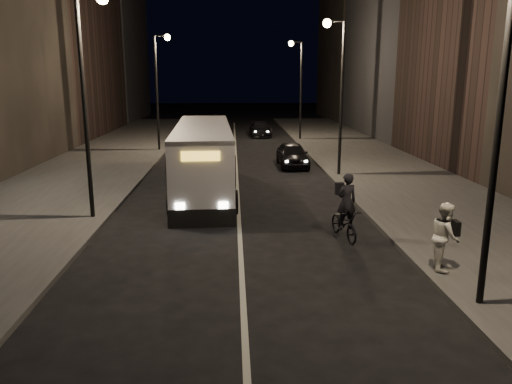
{
  "coord_description": "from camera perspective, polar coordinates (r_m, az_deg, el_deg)",
  "views": [
    {
      "loc": [
        -0.22,
        -14.67,
        5.39
      ],
      "look_at": [
        0.57,
        2.07,
        1.5
      ],
      "focal_mm": 35.0,
      "sensor_mm": 36.0,
      "label": 1
    }
  ],
  "objects": [
    {
      "name": "city_bus",
      "position": [
        23.72,
        -6.03,
        4.11
      ],
      "size": [
        3.15,
        11.86,
        3.17
      ],
      "rotation": [
        0.0,
        0.0,
        0.04
      ],
      "color": "silver",
      "rests_on": "ground"
    },
    {
      "name": "ground",
      "position": [
        15.63,
        -1.76,
        -7.11
      ],
      "size": [
        180.0,
        180.0,
        0.0
      ],
      "primitive_type": "plane",
      "color": "black",
      "rests_on": "ground"
    },
    {
      "name": "streetlight_right_near",
      "position": [
        12.03,
        25.33,
        11.71
      ],
      "size": [
        1.2,
        0.44,
        8.12
      ],
      "color": "black",
      "rests_on": "sidewalk_right"
    },
    {
      "name": "pedestrian_woman",
      "position": [
        14.71,
        20.81,
        -4.74
      ],
      "size": [
        0.9,
        1.06,
        1.9
      ],
      "primitive_type": "imported",
      "rotation": [
        0.0,
        0.0,
        1.35
      ],
      "color": "white",
      "rests_on": "sidewalk_right"
    },
    {
      "name": "cyclist_on_bicycle",
      "position": [
        17.09,
        10.11,
        -2.84
      ],
      "size": [
        1.07,
        2.09,
        2.3
      ],
      "rotation": [
        0.0,
        0.0,
        0.2
      ],
      "color": "black",
      "rests_on": "ground"
    },
    {
      "name": "building_row_right",
      "position": [
        45.47,
        19.28,
        18.84
      ],
      "size": [
        8.0,
        61.0,
        21.0
      ],
      "primitive_type": "cube",
      "color": "black",
      "rests_on": "ground"
    },
    {
      "name": "sidewalk_right",
      "position": [
        30.43,
        14.0,
        2.64
      ],
      "size": [
        7.0,
        70.0,
        0.16
      ],
      "primitive_type": "cube",
      "color": "#363634",
      "rests_on": "ground"
    },
    {
      "name": "streetlight_left_far",
      "position": [
        37.03,
        -10.92,
        12.8
      ],
      "size": [
        1.2,
        0.44,
        8.12
      ],
      "color": "black",
      "rests_on": "sidewalk_left"
    },
    {
      "name": "streetlight_right_mid",
      "position": [
        27.24,
        9.28,
        12.85
      ],
      "size": [
        1.2,
        0.44,
        8.12
      ],
      "color": "black",
      "rests_on": "sidewalk_right"
    },
    {
      "name": "car_far",
      "position": [
        46.21,
        0.5,
        7.18
      ],
      "size": [
        2.0,
        4.52,
        1.29
      ],
      "primitive_type": "imported",
      "rotation": [
        0.0,
        0.0,
        0.04
      ],
      "color": "black",
      "rests_on": "ground"
    },
    {
      "name": "streetlight_right_far",
      "position": [
        43.03,
        4.82,
        13.0
      ],
      "size": [
        1.2,
        0.44,
        8.12
      ],
      "color": "black",
      "rests_on": "sidewalk_right"
    },
    {
      "name": "sidewalk_left",
      "position": [
        30.31,
        -18.53,
        2.3
      ],
      "size": [
        7.0,
        70.0,
        0.16
      ],
      "primitive_type": "cube",
      "color": "#363634",
      "rests_on": "ground"
    },
    {
      "name": "car_near",
      "position": [
        30.58,
        4.17,
        4.27
      ],
      "size": [
        1.79,
        4.3,
        1.45
      ],
      "primitive_type": "imported",
      "rotation": [
        0.0,
        0.0,
        0.02
      ],
      "color": "black",
      "rests_on": "ground"
    },
    {
      "name": "building_row_left",
      "position": [
        46.31,
        -23.99,
        18.97
      ],
      "size": [
        8.0,
        61.0,
        22.0
      ],
      "primitive_type": "cube",
      "color": "black",
      "rests_on": "ground"
    },
    {
      "name": "car_mid",
      "position": [
        44.27,
        -4.35,
        6.94
      ],
      "size": [
        1.5,
        4.18,
        1.37
      ],
      "primitive_type": "imported",
      "rotation": [
        0.0,
        0.0,
        3.15
      ],
      "color": "#313133",
      "rests_on": "ground"
    },
    {
      "name": "streetlight_left_near",
      "position": [
        19.36,
        -18.47,
        12.33
      ],
      "size": [
        1.2,
        0.44,
        8.12
      ],
      "color": "black",
      "rests_on": "sidewalk_left"
    }
  ]
}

